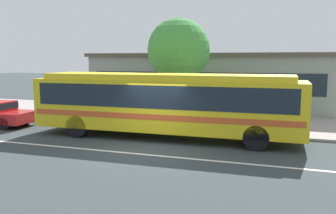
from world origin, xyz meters
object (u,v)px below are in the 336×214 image
Objects in this scene: street_tree_near_stop at (179,50)px; pedestrian_walking_along_curb at (211,105)px; transit_bus at (165,101)px; pedestrian_waiting_near_sign at (283,108)px.

pedestrian_walking_along_curb is at bearing -30.64° from street_tree_near_stop.
pedestrian_waiting_near_sign is at bearing 35.28° from transit_bus.
pedestrian_waiting_near_sign is 6.51m from street_tree_near_stop.
street_tree_near_stop is at bearing 149.36° from pedestrian_walking_along_curb.
pedestrian_waiting_near_sign is at bearing 2.11° from pedestrian_walking_along_curb.
street_tree_near_stop is (-0.82, 4.62, 2.33)m from transit_bus.
transit_bus is 2.11× the size of street_tree_near_stop.
street_tree_near_stop is (-5.72, 1.15, 2.89)m from pedestrian_waiting_near_sign.
pedestrian_walking_along_curb is (1.35, 3.34, -0.53)m from transit_bus.
street_tree_near_stop is at bearing 100.09° from transit_bus.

